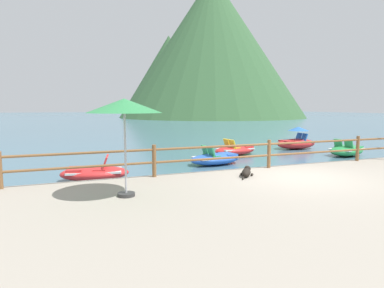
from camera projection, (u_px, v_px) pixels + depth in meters
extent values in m
plane|color=#477084|center=(112.00, 124.00, 46.81)|extent=(200.00, 200.00, 0.00)
cube|color=#A39989|center=(361.00, 204.00, 7.70)|extent=(28.00, 8.00, 0.40)
cylinder|color=brown|center=(0.00, 170.00, 8.24)|extent=(0.12, 0.12, 0.95)
cylinder|color=brown|center=(154.00, 161.00, 9.67)|extent=(0.12, 0.12, 0.95)
cylinder|color=brown|center=(269.00, 154.00, 11.09)|extent=(0.12, 0.12, 0.95)
cylinder|color=brown|center=(358.00, 148.00, 12.52)|extent=(0.12, 0.12, 0.95)
cylinder|color=brown|center=(269.00, 144.00, 11.05)|extent=(23.80, 0.07, 0.07)
cylinder|color=brown|center=(269.00, 155.00, 11.10)|extent=(23.80, 0.07, 0.07)
cylinder|color=#B2B2B7|center=(125.00, 153.00, 7.52)|extent=(0.05, 0.05, 2.00)
cone|color=#338E4C|center=(124.00, 106.00, 7.39)|extent=(1.70, 1.70, 0.32)
cylinder|color=#333333|center=(126.00, 194.00, 7.63)|extent=(0.40, 0.40, 0.08)
ellipsoid|color=black|center=(246.00, 173.00, 9.74)|extent=(0.59, 0.67, 0.24)
sphere|color=black|center=(247.00, 169.00, 10.10)|extent=(0.20, 0.20, 0.20)
ellipsoid|color=black|center=(248.00, 169.00, 10.21)|extent=(0.14, 0.14, 0.08)
cylinder|color=black|center=(243.00, 178.00, 9.35)|extent=(0.16, 0.20, 0.04)
ellipsoid|color=black|center=(252.00, 174.00, 9.86)|extent=(0.17, 0.20, 0.07)
ellipsoid|color=black|center=(241.00, 174.00, 9.94)|extent=(0.17, 0.20, 0.07)
ellipsoid|color=green|center=(346.00, 151.00, 16.51)|extent=(2.47, 1.92, 0.51)
cube|color=silver|center=(346.00, 149.00, 16.50)|extent=(1.95, 1.55, 0.06)
cube|color=#339956|center=(350.00, 148.00, 16.18)|extent=(0.50, 0.50, 0.08)
cube|color=#339956|center=(349.00, 144.00, 16.05)|extent=(0.32, 0.44, 0.43)
cube|color=#339956|center=(340.00, 147.00, 16.59)|extent=(0.50, 0.50, 0.08)
cube|color=#339956|center=(338.00, 143.00, 16.46)|extent=(0.32, 0.44, 0.43)
cube|color=green|center=(352.00, 147.00, 16.87)|extent=(0.74, 1.03, 0.12)
ellipsoid|color=blue|center=(215.00, 159.00, 14.03)|extent=(2.47, 1.50, 0.48)
cube|color=silver|center=(215.00, 157.00, 14.02)|extent=(1.93, 1.22, 0.06)
cube|color=#339956|center=(215.00, 156.00, 13.72)|extent=(0.45, 0.45, 0.08)
cube|color=#339956|center=(211.00, 151.00, 13.61)|extent=(0.26, 0.42, 0.43)
cube|color=#339956|center=(209.00, 155.00, 14.14)|extent=(0.45, 0.45, 0.08)
cube|color=#339956|center=(205.00, 150.00, 14.02)|extent=(0.26, 0.42, 0.43)
cube|color=blue|center=(228.00, 155.00, 14.32)|extent=(0.62, 0.90, 0.12)
ellipsoid|color=red|center=(296.00, 144.00, 19.17)|extent=(2.47, 1.30, 0.59)
cube|color=silver|center=(296.00, 142.00, 19.16)|extent=(1.92, 1.07, 0.06)
cube|color=blue|center=(296.00, 140.00, 19.45)|extent=(0.41, 0.41, 0.08)
cube|color=blue|center=(299.00, 136.00, 19.48)|extent=(0.22, 0.40, 0.43)
cube|color=blue|center=(302.00, 141.00, 18.98)|extent=(0.41, 0.41, 0.08)
cube|color=blue|center=(304.00, 137.00, 19.02)|extent=(0.22, 0.40, 0.43)
cube|color=red|center=(286.00, 141.00, 18.92)|extent=(0.56, 0.89, 0.12)
cone|color=blue|center=(298.00, 129.00, 19.11)|extent=(1.21, 1.21, 0.22)
ellipsoid|color=red|center=(95.00, 173.00, 11.04)|extent=(2.41, 1.55, 0.47)
cube|color=silver|center=(95.00, 171.00, 11.03)|extent=(1.89, 1.26, 0.06)
cube|color=red|center=(100.00, 167.00, 11.28)|extent=(0.46, 0.46, 0.08)
cube|color=red|center=(106.00, 161.00, 11.29)|extent=(0.27, 0.43, 0.43)
cube|color=red|center=(99.00, 170.00, 10.82)|extent=(0.46, 0.46, 0.08)
cube|color=red|center=(105.00, 163.00, 10.83)|extent=(0.27, 0.43, 0.43)
cube|color=red|center=(75.00, 170.00, 10.90)|extent=(0.63, 0.90, 0.12)
ellipsoid|color=red|center=(235.00, 150.00, 16.78)|extent=(2.49, 1.51, 0.47)
cube|color=silver|center=(235.00, 149.00, 16.77)|extent=(1.95, 1.22, 0.06)
cube|color=yellow|center=(235.00, 148.00, 16.48)|extent=(0.46, 0.46, 0.08)
cube|color=yellow|center=(232.00, 144.00, 16.36)|extent=(0.27, 0.43, 0.43)
cube|color=yellow|center=(230.00, 147.00, 16.87)|extent=(0.46, 0.46, 0.08)
cube|color=yellow|center=(227.00, 143.00, 16.75)|extent=(0.27, 0.43, 0.43)
cube|color=red|center=(245.00, 147.00, 17.09)|extent=(0.64, 0.87, 0.12)
cone|color=#386038|center=(212.00, 47.00, 73.28)|extent=(41.14, 41.14, 30.97)
cone|color=#386038|center=(169.00, 77.00, 76.59)|extent=(22.63, 22.63, 18.58)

